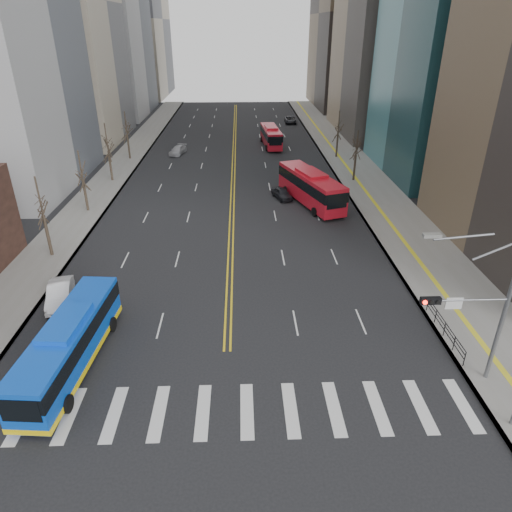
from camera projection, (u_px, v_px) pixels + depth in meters
ground at (225, 411)px, 24.51m from camera, size 220.00×220.00×0.00m
sidewalk_right at (356, 170)px, 65.10m from camera, size 7.00×130.00×0.15m
sidewalk_left at (116, 172)px, 64.07m from camera, size 5.00×130.00×0.15m
crosswalk at (225, 411)px, 24.51m from camera, size 26.70×4.00×0.01m
centerline at (234, 153)px, 73.51m from camera, size 0.55×100.00×0.01m
signal_mast at (479, 310)px, 24.51m from camera, size 5.37×0.37×9.39m
pedestrian_railing at (445, 327)px, 29.92m from camera, size 0.06×6.06×1.02m
street_trees at (170, 157)px, 52.87m from camera, size 35.20×47.20×7.60m
blue_bus at (69, 342)px, 27.00m from camera, size 3.33×11.48×3.31m
red_bus_near at (311, 186)px, 52.12m from camera, size 6.49×12.32×3.80m
red_bus_far at (271, 135)px, 77.16m from camera, size 3.24×10.62×3.34m
car_white at (60, 294)px, 33.74m from camera, size 2.52×4.76×1.49m
car_dark_mid at (282, 193)px, 54.21m from camera, size 2.61×4.00×1.27m
car_silver at (178, 150)px, 72.86m from camera, size 2.82×4.68×1.27m
car_dark_far at (290, 120)px, 95.80m from camera, size 2.40×4.96×1.36m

